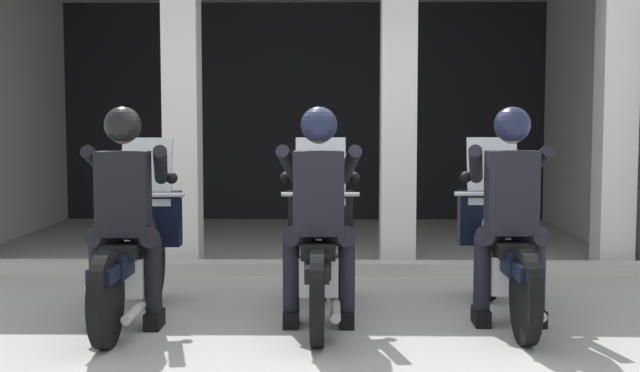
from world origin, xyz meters
TOP-DOWN VIEW (x-y plane):
  - ground_plane at (0.00, 3.00)m, footprint 80.00×80.00m
  - station_building at (-0.34, 4.48)m, footprint 7.64×4.57m
  - kerb_strip at (-0.34, 1.74)m, footprint 7.14×0.24m
  - motorcycle_left at (-1.38, -0.09)m, footprint 0.62×2.04m
  - police_officer_left at (-1.38, -0.37)m, footprint 0.63×0.61m
  - motorcycle_center at (0.00, -0.02)m, footprint 0.62×2.04m
  - police_officer_center at (0.00, -0.30)m, footprint 0.63×0.61m
  - motorcycle_right at (1.38, 0.05)m, footprint 0.62×2.04m
  - police_officer_right at (1.38, -0.24)m, footprint 0.63×0.61m

SIDE VIEW (x-z plane):
  - ground_plane at x=0.00m, z-range 0.00..0.00m
  - kerb_strip at x=-0.34m, z-range 0.00..0.12m
  - motorcycle_left at x=-1.38m, z-range -0.17..1.17m
  - motorcycle_center at x=0.00m, z-range -0.17..1.17m
  - motorcycle_right at x=1.38m, z-range -0.17..1.17m
  - police_officer_left at x=-1.38m, z-range 0.15..1.73m
  - police_officer_center at x=0.00m, z-range 0.15..1.73m
  - police_officer_right at x=1.38m, z-range 0.15..1.73m
  - station_building at x=-0.34m, z-range 0.39..3.72m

